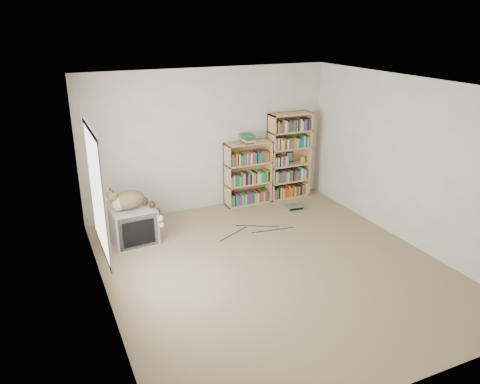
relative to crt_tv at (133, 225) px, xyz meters
name	(u,v)px	position (x,y,z in m)	size (l,w,h in m)	color
floor	(274,267)	(1.61, -1.61, -0.28)	(4.50, 5.00, 0.01)	gray
wall_back	(209,140)	(1.61, 0.89, 0.97)	(4.50, 0.02, 2.50)	white
wall_front	(418,272)	(1.61, -4.11, 0.97)	(4.50, 0.02, 2.50)	white
wall_left	(100,210)	(-0.64, -1.61, 0.97)	(0.02, 5.00, 2.50)	white
wall_right	(410,162)	(3.86, -1.61, 0.97)	(0.02, 5.00, 2.50)	white
ceiling	(280,86)	(1.61, -1.61, 2.22)	(4.50, 5.00, 0.02)	white
window	(97,192)	(-0.63, -1.41, 1.12)	(0.02, 1.22, 1.52)	white
crt_tv	(133,225)	(0.00, 0.00, 0.00)	(0.68, 0.63, 0.56)	#A3A3A6
cat	(133,202)	(0.02, -0.04, 0.39)	(0.81, 0.55, 0.62)	#3C2C18
bookcase_tall	(289,158)	(3.16, 0.75, 0.50)	(0.82, 0.30, 1.63)	tan
bookcase_short	(248,176)	(2.30, 0.75, 0.26)	(0.86, 0.30, 1.18)	tan
book_stack	(248,138)	(2.28, 0.70, 0.97)	(0.22, 0.29, 0.16)	red
green_mug	(302,159)	(3.46, 0.73, 0.44)	(0.10, 0.10, 0.11)	#82AA30
framed_print	(290,157)	(3.23, 0.83, 0.49)	(0.15, 0.01, 0.20)	black
dvd_player	(293,207)	(2.92, 0.13, -0.24)	(0.31, 0.22, 0.07)	#A9A9AE
wall_outlet	(88,221)	(-0.63, 0.34, 0.04)	(0.01, 0.08, 0.13)	silver
floor_cables	(255,226)	(1.96, -0.28, -0.28)	(1.20, 0.70, 0.01)	black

